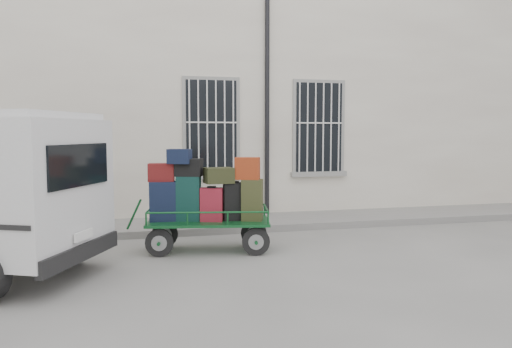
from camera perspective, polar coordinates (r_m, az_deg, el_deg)
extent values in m
plane|color=slate|center=(9.27, 0.36, -8.47)|extent=(80.00, 80.00, 0.00)
cube|color=beige|center=(14.45, -5.14, 8.22)|extent=(24.00, 5.00, 6.00)
cylinder|color=black|center=(12.11, 1.28, 7.96)|extent=(0.11, 0.11, 5.60)
cube|color=black|center=(11.87, -5.12, 5.35)|extent=(1.20, 0.08, 2.20)
cube|color=gray|center=(11.89, -5.07, -0.24)|extent=(1.45, 0.22, 0.12)
cube|color=black|center=(12.58, 7.17, 5.30)|extent=(1.20, 0.08, 2.20)
cube|color=gray|center=(12.60, 7.15, 0.02)|extent=(1.45, 0.22, 0.12)
cube|color=slate|center=(11.36, -2.42, -5.63)|extent=(24.00, 1.70, 0.15)
cylinder|color=black|center=(8.74, -10.99, -7.74)|extent=(0.49, 0.15, 0.49)
cylinder|color=gray|center=(8.74, -10.99, -7.74)|extent=(0.28, 0.14, 0.27)
cylinder|color=black|center=(9.46, -10.38, -6.78)|extent=(0.49, 0.15, 0.49)
cylinder|color=gray|center=(9.46, -10.38, -6.78)|extent=(0.28, 0.14, 0.27)
cylinder|color=black|center=(8.67, 0.00, -7.75)|extent=(0.49, 0.15, 0.49)
cylinder|color=gray|center=(8.67, 0.00, -7.75)|extent=(0.28, 0.14, 0.27)
cylinder|color=black|center=(9.40, -0.26, -6.77)|extent=(0.49, 0.15, 0.49)
cylinder|color=gray|center=(9.40, -0.26, -6.77)|extent=(0.28, 0.14, 0.27)
cube|color=#114E23|center=(8.97, -5.44, -5.45)|extent=(2.28, 1.36, 0.05)
cylinder|color=#114E23|center=(9.09, -13.77, -4.49)|extent=(0.28, 0.09, 0.55)
cube|color=#101C32|center=(8.98, -10.62, -3.08)|extent=(0.48, 0.29, 0.70)
cube|color=black|center=(8.94, -10.66, -0.77)|extent=(0.21, 0.17, 0.03)
cube|color=#0E3132|center=(8.92, -7.71, -2.80)|extent=(0.46, 0.34, 0.79)
cube|color=black|center=(8.87, -7.73, -0.17)|extent=(0.19, 0.15, 0.03)
cube|color=maroon|center=(8.84, -5.08, -3.50)|extent=(0.43, 0.32, 0.59)
cube|color=black|center=(8.80, -5.10, -1.50)|extent=(0.17, 0.13, 0.03)
cube|color=black|center=(8.92, -2.48, -3.15)|extent=(0.40, 0.25, 0.67)
cube|color=black|center=(8.88, -2.49, -0.92)|extent=(0.17, 0.14, 0.03)
cube|color=#333A1D|center=(8.87, -0.44, -2.98)|extent=(0.44, 0.39, 0.73)
cube|color=black|center=(8.83, -0.44, -0.53)|extent=(0.17, 0.17, 0.03)
cube|color=#551611|center=(8.98, -10.78, 0.18)|extent=(0.48, 0.33, 0.32)
cube|color=black|center=(8.90, -7.68, 0.75)|extent=(0.53, 0.44, 0.31)
cube|color=black|center=(8.83, -4.27, -0.16)|extent=(0.52, 0.39, 0.27)
cube|color=maroon|center=(8.84, -0.98, 0.65)|extent=(0.49, 0.41, 0.39)
cube|color=#101C32|center=(8.83, -8.75, 2.00)|extent=(0.46, 0.38, 0.26)
cube|color=black|center=(7.26, -19.52, 0.95)|extent=(0.66, 1.36, 0.58)
cube|color=black|center=(7.44, -19.33, -8.45)|extent=(0.92, 1.82, 0.23)
cube|color=white|center=(7.37, -19.10, -6.63)|extent=(0.22, 0.42, 0.13)
cylinder|color=black|center=(8.67, -20.63, -7.26)|extent=(0.75, 0.51, 0.72)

